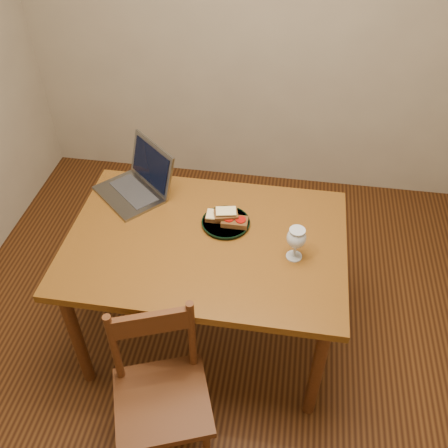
# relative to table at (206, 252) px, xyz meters

# --- Properties ---
(floor) EXTENTS (3.20, 3.20, 0.02)m
(floor) POSITION_rel_table_xyz_m (0.10, -0.09, -0.66)
(floor) COLOR black
(floor) RESTS_ON ground
(back_wall) EXTENTS (3.20, 0.02, 2.60)m
(back_wall) POSITION_rel_table_xyz_m (0.10, 1.52, 0.65)
(back_wall) COLOR gray
(back_wall) RESTS_ON floor
(table) EXTENTS (1.30, 0.90, 0.74)m
(table) POSITION_rel_table_xyz_m (0.00, 0.00, 0.00)
(table) COLOR #4F2D0D
(table) RESTS_ON floor
(chair) EXTENTS (0.50, 0.49, 0.42)m
(chair) POSITION_rel_table_xyz_m (-0.08, -0.63, -0.20)
(chair) COLOR #3E200C
(chair) RESTS_ON floor
(plate) EXTENTS (0.23, 0.23, 0.02)m
(plate) POSITION_rel_table_xyz_m (0.08, 0.11, 0.10)
(plate) COLOR black
(plate) RESTS_ON table
(sandwich_cheese) EXTENTS (0.12, 0.07, 0.04)m
(sandwich_cheese) POSITION_rel_table_xyz_m (0.04, 0.13, 0.12)
(sandwich_cheese) COLOR #381E0C
(sandwich_cheese) RESTS_ON plate
(sandwich_tomato) EXTENTS (0.12, 0.07, 0.04)m
(sandwich_tomato) POSITION_rel_table_xyz_m (0.12, 0.10, 0.12)
(sandwich_tomato) COLOR #381E0C
(sandwich_tomato) RESTS_ON plate
(sandwich_top) EXTENTS (0.12, 0.09, 0.03)m
(sandwich_top) POSITION_rel_table_xyz_m (0.08, 0.12, 0.15)
(sandwich_top) COLOR #381E0C
(sandwich_top) RESTS_ON plate
(milk_glass) EXTENTS (0.09, 0.09, 0.17)m
(milk_glass) POSITION_rel_table_xyz_m (0.41, -0.05, 0.17)
(milk_glass) COLOR white
(milk_glass) RESTS_ON table
(laptop) EXTENTS (0.46, 0.46, 0.24)m
(laptop) POSITION_rel_table_xyz_m (-0.40, 0.30, 0.15)
(laptop) COLOR slate
(laptop) RESTS_ON table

